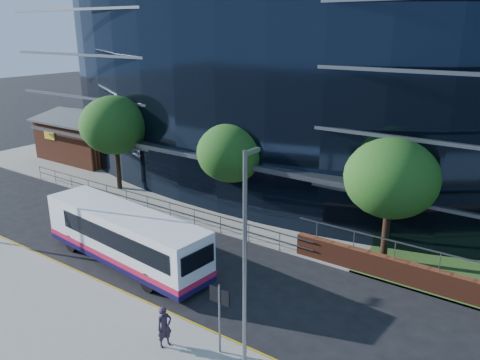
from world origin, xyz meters
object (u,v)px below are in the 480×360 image
Objects in this scene: tree_far_a at (115,125)px; pedestrian at (164,327)px; brick_pavilion at (89,138)px; streetlight_east at (245,265)px; city_bus at (126,237)px; tree_far_b at (231,153)px; street_sign at (220,305)px; tree_far_c at (391,178)px.

pedestrian is at bearing -36.36° from tree_far_a.
brick_pavilion is 1.08× the size of streetlight_east.
streetlight_east is 10.70m from city_bus.
tree_far_b reaches higher than brick_pavilion.
streetlight_east reaches higher than tree_far_a.
tree_far_b is at bearing 41.83° from pedestrian.
pedestrian is at bearing -174.81° from streetlight_east.
tree_far_a is 0.66× the size of city_bus.
tree_far_a reaches higher than street_sign.
brick_pavilion is 22.00m from city_bus.
brick_pavilion is at bearing 168.12° from tree_far_b.
brick_pavilion is 29.35m from pedestrian.
tree_far_c is at bearing -8.82° from brick_pavilion.
pedestrian is at bearing -33.01° from brick_pavilion.
tree_far_b is 0.76× the size of streetlight_east.
tree_far_c reaches higher than pedestrian.
street_sign is 0.35× the size of streetlight_east.
tree_far_a is at bearing 180.00° from tree_far_c.
city_bus is at bearing -94.70° from tree_far_b.
tree_far_b reaches higher than pedestrian.
streetlight_east reaches higher than brick_pavilion.
tree_far_c reaches higher than brick_pavilion.
pedestrian is at bearing -154.79° from street_sign.
streetlight_east is (28.00, -15.67, 2.50)m from brick_pavilion.
tree_far_b is 13.62m from pedestrian.
tree_far_c is (29.00, -4.50, 2.60)m from brick_pavilion.
tree_far_b is 8.63m from city_bus.
streetlight_east is at bearing -30.46° from tree_far_a.
street_sign is at bearing -14.78° from city_bus.
pedestrian is at bearing -110.98° from tree_far_c.
tree_far_b is at bearing 177.14° from tree_far_c.
tree_far_c reaches higher than city_bus.
tree_far_c is at bearing 40.60° from city_bus.
brick_pavilion is 1.42× the size of tree_far_b.
street_sign is at bearing -29.65° from brick_pavilion.
tree_far_c is 12.81m from pedestrian.
brick_pavilion is 1.23× the size of tree_far_a.
city_bus is (-9.67, 3.51, -2.95)m from streetlight_east.
tree_far_c is (2.50, 10.59, 2.39)m from street_sign.
city_bus is (-10.67, -7.66, -3.04)m from tree_far_c.
streetlight_east is at bearing -52.37° from tree_far_b.
brick_pavilion reaches higher than street_sign.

